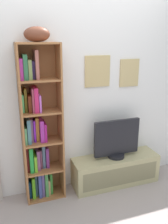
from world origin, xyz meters
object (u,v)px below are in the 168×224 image
at_px(football, 37,34).
at_px(tv_stand, 115,170).
at_px(bookshelf, 38,132).
at_px(television, 117,140).

height_order(football, tv_stand, football).
xyz_separation_m(bookshelf, football, (0.04, -0.03, 1.07)).
height_order(tv_stand, television, television).
bearing_deg(television, bookshelf, 176.04).
bearing_deg(television, tv_stand, -90.00).
relative_size(bookshelf, television, 3.00).
bearing_deg(television, football, 177.60).
bearing_deg(tv_stand, football, 177.54).
distance_m(bookshelf, television, 1.01).
height_order(bookshelf, football, football).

